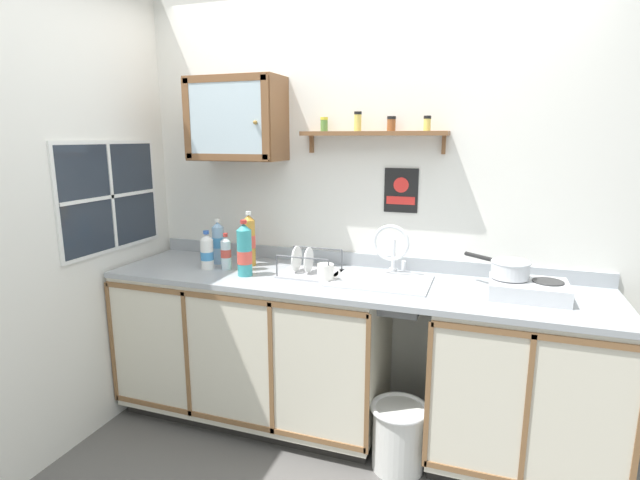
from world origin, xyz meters
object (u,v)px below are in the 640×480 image
Objects in this scene: bottle_detergent_teal_5 at (244,251)px; warning_sign at (401,191)px; bottle_water_blue_2 at (218,243)px; trash_bin at (399,435)px; bottle_soda_green_3 at (245,251)px; dish_rack at (308,270)px; wall_cabinet at (237,119)px; saucepan at (509,269)px; hot_plate_stove at (528,289)px; bottle_water_clear_1 at (226,253)px; mug at (326,273)px; bottle_opaque_white_4 at (207,252)px; sink at (381,284)px; bottle_juice_amber_0 at (249,240)px.

warning_sign reaches higher than bottle_detergent_teal_5.
bottle_water_blue_2 is 1.10× the size of warning_sign.
warning_sign is 0.72× the size of trash_bin.
bottle_soda_green_3 reaches higher than dish_rack.
wall_cabinet is at bearing 160.16° from trash_bin.
hot_plate_stove is at bearing -14.29° from saucepan.
bottle_water_clear_1 is 1.09m from warning_sign.
wall_cabinet reaches higher than mug.
saucepan is 0.91× the size of trash_bin.
saucepan is 1.28× the size of bottle_soda_green_3.
warning_sign is (1.07, 0.37, 0.36)m from bottle_opaque_white_4.
bottle_detergent_teal_5 is (0.06, -0.11, 0.03)m from bottle_soda_green_3.
sink reaches higher than bottle_water_blue_2.
wall_cabinet is at bearing 159.04° from mug.
trash_bin is at bearing -19.84° from wall_cabinet.
saucepan is at bearing -5.43° from wall_cabinet.
bottle_opaque_white_4 is (-1.76, -0.06, 0.06)m from hot_plate_stove.
bottle_juice_amber_0 is 0.44m from dish_rack.
bottle_detergent_teal_5 is (-0.75, -0.15, 0.16)m from sink.
bottle_water_clear_1 is 0.86× the size of bottle_soda_green_3.
bottle_water_blue_2 is 0.79× the size of trash_bin.
warning_sign reaches higher than trash_bin.
bottle_detergent_teal_5 is at bearing -157.98° from dish_rack.
saucepan is 1.03m from trash_bin.
dish_rack is 0.17m from mug.
wall_cabinet is at bearing -172.19° from warning_sign.
sink is at bearing 11.25° from bottle_detergent_teal_5.
wall_cabinet reaches higher than bottle_opaque_white_4.
sink is 1.05m from bottle_water_blue_2.
trash_bin is at bearing -76.99° from warning_sign.
bottle_soda_green_3 is at bearing -175.71° from dish_rack.
wall_cabinet is (-0.51, 0.15, 0.84)m from dish_rack.
bottle_water_blue_2 reaches higher than mug.
wall_cabinet is (0.10, 0.24, 0.77)m from bottle_opaque_white_4.
hot_plate_stove is 2.80× the size of mug.
warning_sign is (0.04, 0.27, 0.49)m from sink.
bottle_juice_amber_0 is at bearing -166.52° from warning_sign.
saucepan is at bearing 27.30° from trash_bin.
bottle_water_blue_2 is at bearing 177.53° from hot_plate_stove.
bottle_detergent_teal_5 reaches higher than bottle_opaque_white_4.
trash_bin is at bearing -13.99° from bottle_water_blue_2.
bottle_opaque_white_4 is at bearing -177.07° from saucepan.
bottle_detergent_teal_5 is at bearing -33.99° from bottle_water_blue_2.
bottle_water_clear_1 is at bearing 152.86° from bottle_detergent_teal_5.
bottle_soda_green_3 is at bearing -159.63° from warning_sign.
sink is 1.48× the size of hot_plate_stove.
bottle_water_clear_1 is at bearing -176.12° from sink.
bottle_soda_green_3 is 0.79m from wall_cabinet.
bottle_detergent_teal_5 is 0.96m from warning_sign.
sink is 1.64× the size of dish_rack.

